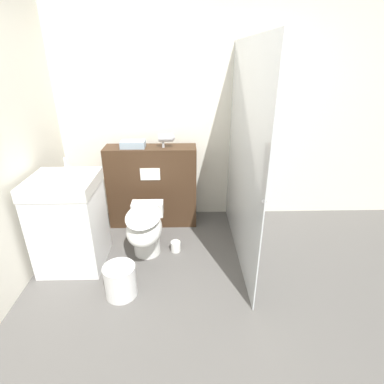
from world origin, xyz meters
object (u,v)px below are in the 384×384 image
(hair_drier, at_px, (167,138))
(sink_vanity, at_px, (70,222))
(waste_bin, at_px, (120,281))
(toilet, at_px, (145,229))

(hair_drier, bearing_deg, sink_vanity, -140.42)
(sink_vanity, height_order, waste_bin, sink_vanity)
(toilet, bearing_deg, hair_drier, 72.18)
(toilet, bearing_deg, waste_bin, -105.35)
(sink_vanity, distance_m, waste_bin, 0.78)
(waste_bin, bearing_deg, toilet, 74.65)
(sink_vanity, bearing_deg, hair_drier, 39.58)
(toilet, distance_m, waste_bin, 0.61)
(hair_drier, relative_size, waste_bin, 0.64)
(sink_vanity, xyz_separation_m, hair_drier, (0.91, 0.75, 0.62))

